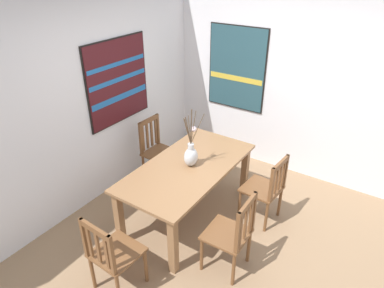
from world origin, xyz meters
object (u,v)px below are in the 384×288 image
object	(u,v)px
chair_1	(266,188)
chair_3	(157,149)
dining_table	(188,173)
chair_0	(112,254)
chair_2	(232,233)
centerpiece_vase	(191,155)
painting_on_side_wall	(237,68)
painting_on_back_wall	(118,81)

from	to	relation	value
chair_1	chair_3	bearing A→B (deg)	90.20
chair_1	dining_table	bearing A→B (deg)	119.15
chair_0	chair_2	distance (m)	1.16
dining_table	centerpiece_vase	size ratio (longest dim) A/B	2.36
centerpiece_vase	chair_1	size ratio (longest dim) A/B	0.85
dining_table	painting_on_side_wall	distance (m)	1.90
chair_0	painting_on_back_wall	bearing A→B (deg)	39.84
chair_0	chair_2	size ratio (longest dim) A/B	0.97
centerpiece_vase	dining_table	bearing A→B (deg)	136.25
dining_table	chair_0	world-z (taller)	chair_0
painting_on_back_wall	painting_on_side_wall	xyz separation A→B (m)	(1.49, -0.94, -0.04)
centerpiece_vase	chair_1	world-z (taller)	centerpiece_vase
centerpiece_vase	chair_3	xyz separation A→B (m)	(0.42, 0.85, -0.40)
dining_table	chair_1	xyz separation A→B (m)	(0.45, -0.81, -0.16)
painting_on_back_wall	painting_on_side_wall	distance (m)	1.76
chair_2	chair_3	world-z (taller)	chair_3
dining_table	chair_2	bearing A→B (deg)	-118.38
chair_0	painting_on_back_wall	world-z (taller)	painting_on_back_wall
painting_on_back_wall	chair_1	bearing A→B (deg)	-83.39
chair_3	painting_on_back_wall	distance (m)	1.09
chair_1	chair_0	bearing A→B (deg)	155.73
chair_0	chair_2	world-z (taller)	chair_2
centerpiece_vase	chair_2	size ratio (longest dim) A/B	0.82
dining_table	painting_on_side_wall	world-z (taller)	painting_on_side_wall
chair_0	painting_on_back_wall	size ratio (longest dim) A/B	0.82
dining_table	chair_2	size ratio (longest dim) A/B	1.93
dining_table	chair_0	xyz separation A→B (m)	(-1.29, -0.03, -0.17)
centerpiece_vase	chair_0	world-z (taller)	centerpiece_vase
centerpiece_vase	chair_1	bearing A→B (deg)	-61.54
chair_1	chair_3	world-z (taller)	chair_3
dining_table	chair_2	world-z (taller)	chair_2
dining_table	painting_on_back_wall	xyz separation A→B (m)	(0.22, 1.23, 0.83)
chair_2	centerpiece_vase	bearing A→B (deg)	59.47
painting_on_back_wall	chair_2	bearing A→B (deg)	-107.88
chair_0	chair_2	xyz separation A→B (m)	(0.84, -0.80, 0.01)
dining_table	painting_on_back_wall	size ratio (longest dim) A/B	1.63
centerpiece_vase	painting_on_back_wall	bearing A→B (deg)	81.40
chair_1	painting_on_side_wall	distance (m)	1.92
chair_1	painting_on_back_wall	bearing A→B (deg)	96.61
chair_3	painting_on_side_wall	size ratio (longest dim) A/B	0.75
centerpiece_vase	chair_1	distance (m)	0.98
painting_on_side_wall	chair_3	bearing A→B (deg)	156.74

